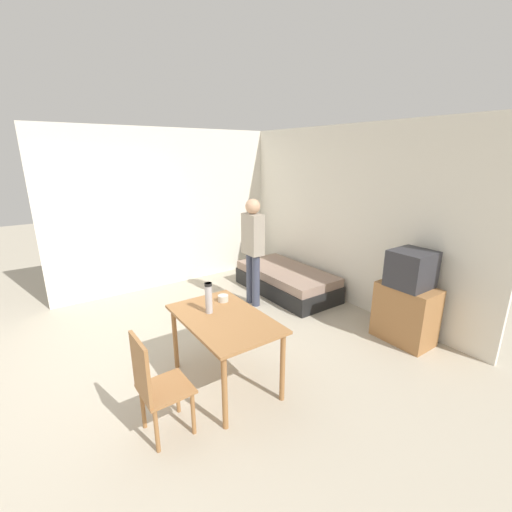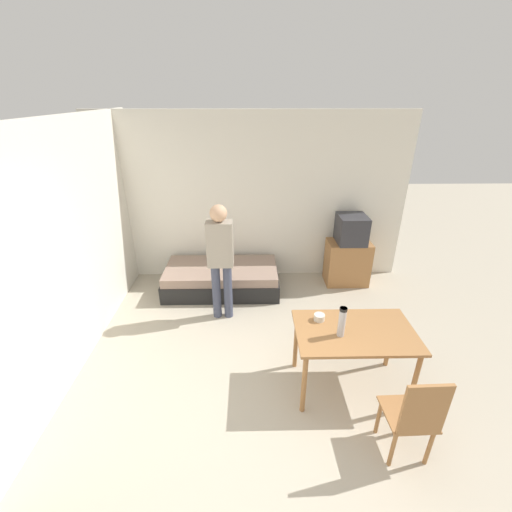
{
  "view_description": "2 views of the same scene",
  "coord_description": "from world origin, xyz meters",
  "px_view_note": "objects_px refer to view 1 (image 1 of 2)",
  "views": [
    {
      "loc": [
        3.69,
        -0.64,
        2.29
      ],
      "look_at": [
        0.27,
        1.75,
        1.03
      ],
      "focal_mm": 24.0,
      "sensor_mm": 36.0,
      "label": 1
    },
    {
      "loc": [
        -0.03,
        -1.91,
        2.9
      ],
      "look_at": [
        0.05,
        2.06,
        1.0
      ],
      "focal_mm": 24.0,
      "sensor_mm": 36.0,
      "label": 2
    }
  ],
  "objects_px": {
    "tv": "(407,300)",
    "thermos_flask": "(209,297)",
    "wooden_chair": "(154,383)",
    "dining_table": "(224,326)",
    "daybed": "(286,281)",
    "mate_bowl": "(223,298)",
    "person_standing": "(253,245)"
  },
  "relations": [
    {
      "from": "dining_table",
      "to": "wooden_chair",
      "type": "distance_m",
      "value": 0.88
    },
    {
      "from": "person_standing",
      "to": "daybed",
      "type": "bearing_deg",
      "value": 95.32
    },
    {
      "from": "tv",
      "to": "person_standing",
      "type": "relative_size",
      "value": 0.71
    },
    {
      "from": "daybed",
      "to": "person_standing",
      "type": "relative_size",
      "value": 1.09
    },
    {
      "from": "daybed",
      "to": "wooden_chair",
      "type": "relative_size",
      "value": 1.92
    },
    {
      "from": "wooden_chair",
      "to": "thermos_flask",
      "type": "xyz_separation_m",
      "value": [
        -0.46,
        0.75,
        0.41
      ]
    },
    {
      "from": "tv",
      "to": "thermos_flask",
      "type": "height_order",
      "value": "tv"
    },
    {
      "from": "daybed",
      "to": "wooden_chair",
      "type": "xyz_separation_m",
      "value": [
        1.8,
        -2.89,
        0.31
      ]
    },
    {
      "from": "mate_bowl",
      "to": "daybed",
      "type": "bearing_deg",
      "value": 121.97
    },
    {
      "from": "tv",
      "to": "dining_table",
      "type": "distance_m",
      "value": 2.34
    },
    {
      "from": "person_standing",
      "to": "thermos_flask",
      "type": "bearing_deg",
      "value": -47.85
    },
    {
      "from": "dining_table",
      "to": "person_standing",
      "type": "distance_m",
      "value": 1.99
    },
    {
      "from": "person_standing",
      "to": "mate_bowl",
      "type": "distance_m",
      "value": 1.61
    },
    {
      "from": "mate_bowl",
      "to": "wooden_chair",
      "type": "bearing_deg",
      "value": -58.26
    },
    {
      "from": "daybed",
      "to": "dining_table",
      "type": "bearing_deg",
      "value": -53.89
    },
    {
      "from": "daybed",
      "to": "wooden_chair",
      "type": "bearing_deg",
      "value": -58.11
    },
    {
      "from": "mate_bowl",
      "to": "tv",
      "type": "bearing_deg",
      "value": 66.98
    },
    {
      "from": "daybed",
      "to": "thermos_flask",
      "type": "distance_m",
      "value": 2.63
    },
    {
      "from": "dining_table",
      "to": "thermos_flask",
      "type": "height_order",
      "value": "thermos_flask"
    },
    {
      "from": "tv",
      "to": "thermos_flask",
      "type": "distance_m",
      "value": 2.48
    },
    {
      "from": "wooden_chair",
      "to": "mate_bowl",
      "type": "relative_size",
      "value": 8.31
    },
    {
      "from": "person_standing",
      "to": "mate_bowl",
      "type": "height_order",
      "value": "person_standing"
    },
    {
      "from": "daybed",
      "to": "thermos_flask",
      "type": "bearing_deg",
      "value": -57.96
    },
    {
      "from": "thermos_flask",
      "to": "mate_bowl",
      "type": "distance_m",
      "value": 0.33
    },
    {
      "from": "person_standing",
      "to": "mate_bowl",
      "type": "bearing_deg",
      "value": -46.06
    },
    {
      "from": "dining_table",
      "to": "thermos_flask",
      "type": "relative_size",
      "value": 3.74
    },
    {
      "from": "wooden_chair",
      "to": "mate_bowl",
      "type": "distance_m",
      "value": 1.21
    },
    {
      "from": "thermos_flask",
      "to": "mate_bowl",
      "type": "height_order",
      "value": "thermos_flask"
    },
    {
      "from": "tv",
      "to": "dining_table",
      "type": "bearing_deg",
      "value": -103.77
    },
    {
      "from": "daybed",
      "to": "tv",
      "type": "height_order",
      "value": "tv"
    },
    {
      "from": "daybed",
      "to": "dining_table",
      "type": "relative_size",
      "value": 1.51
    },
    {
      "from": "thermos_flask",
      "to": "mate_bowl",
      "type": "relative_size",
      "value": 2.83
    }
  ]
}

